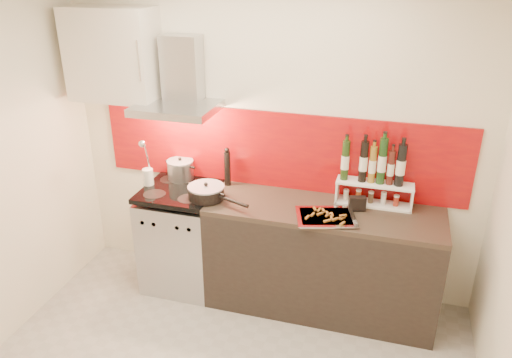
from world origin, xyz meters
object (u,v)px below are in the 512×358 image
(range_stove, at_px, (183,238))
(saute_pan, at_px, (207,192))
(counter, at_px, (321,259))
(baking_tray, at_px, (326,217))
(pepper_mill, at_px, (227,167))
(stock_pot, at_px, (181,169))

(range_stove, xyz_separation_m, saute_pan, (0.28, -0.09, 0.52))
(counter, xyz_separation_m, baking_tray, (0.03, -0.16, 0.47))
(pepper_mill, bearing_deg, counter, -13.51)
(counter, distance_m, stock_pot, 1.39)
(baking_tray, bearing_deg, pepper_mill, 157.82)
(pepper_mill, distance_m, baking_tray, 0.97)
(counter, bearing_deg, stock_pot, 171.34)
(stock_pot, distance_m, saute_pan, 0.46)
(counter, xyz_separation_m, stock_pot, (-1.27, 0.19, 0.54))
(counter, distance_m, baking_tray, 0.49)
(baking_tray, bearing_deg, counter, 102.27)
(range_stove, distance_m, baking_tray, 1.33)
(range_stove, bearing_deg, stock_pot, 109.45)
(range_stove, xyz_separation_m, counter, (1.20, 0.00, 0.01))
(stock_pot, xyz_separation_m, pepper_mill, (0.42, 0.01, 0.07))
(counter, xyz_separation_m, pepper_mill, (-0.85, 0.20, 0.61))
(range_stove, relative_size, pepper_mill, 2.74)
(stock_pot, height_order, baking_tray, stock_pot)
(saute_pan, xyz_separation_m, pepper_mill, (0.07, 0.30, 0.10))
(counter, xyz_separation_m, saute_pan, (-0.92, -0.10, 0.51))
(saute_pan, distance_m, pepper_mill, 0.32)
(range_stove, xyz_separation_m, stock_pot, (-0.07, 0.20, 0.55))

